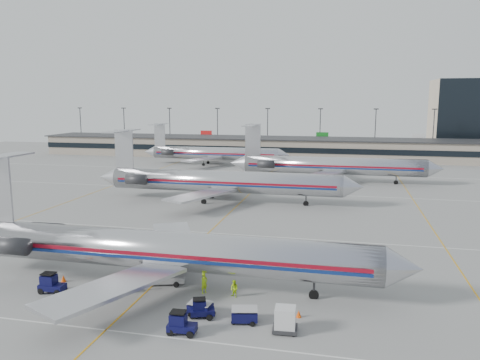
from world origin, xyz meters
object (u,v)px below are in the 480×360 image
(jet_foreground, at_px, (158,249))
(jet_second_row, at_px, (219,181))
(tug_center, at_px, (201,309))
(belt_loader, at_px, (165,278))
(uld_container, at_px, (285,320))

(jet_foreground, height_order, jet_second_row, jet_second_row)
(tug_center, relative_size, belt_loader, 0.46)
(belt_loader, bearing_deg, tug_center, -64.74)
(jet_foreground, height_order, tug_center, jet_foreground)
(jet_foreground, xyz_separation_m, tug_center, (6.16, -5.80, -2.81))
(jet_foreground, distance_m, tug_center, 8.92)
(jet_foreground, relative_size, uld_container, 23.49)
(jet_foreground, bearing_deg, jet_second_row, 96.57)
(jet_foreground, distance_m, belt_loader, 2.97)
(jet_foreground, xyz_separation_m, uld_container, (13.22, -6.73, -2.54))
(tug_center, distance_m, uld_container, 7.13)
(jet_foreground, xyz_separation_m, belt_loader, (0.61, 0.26, -2.90))
(jet_second_row, relative_size, uld_container, 24.16)
(jet_foreground, distance_m, jet_second_row, 38.46)
(jet_second_row, relative_size, tug_center, 21.82)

